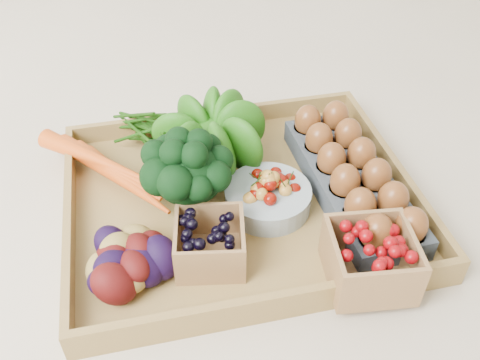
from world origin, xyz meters
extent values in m
plane|color=beige|center=(0.00, 0.00, 0.00)|extent=(4.00, 4.00, 0.00)
cube|color=olive|center=(0.00, 0.00, 0.01)|extent=(0.55, 0.45, 0.01)
sphere|color=#224F0C|center=(-0.02, 0.12, 0.08)|extent=(0.13, 0.13, 0.13)
cylinder|color=#8C9EA5|center=(0.04, -0.02, 0.03)|extent=(0.14, 0.14, 0.04)
cube|color=#3B424C|center=(0.18, -0.02, 0.03)|extent=(0.13, 0.34, 0.04)
cube|color=black|center=(-0.07, -0.11, 0.05)|extent=(0.11, 0.11, 0.07)
cube|color=maroon|center=(0.14, -0.19, 0.05)|extent=(0.13, 0.13, 0.08)
camera|label=1|loc=(-0.14, -0.62, 0.62)|focal=40.00mm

